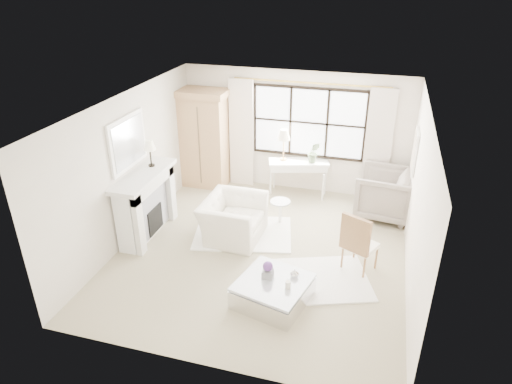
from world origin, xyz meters
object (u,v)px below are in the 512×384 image
console_table (298,178)px  coffee_table (273,292)px  club_armchair (233,219)px  armoire (204,138)px

console_table → coffee_table: size_ratio=1.13×
club_armchair → coffee_table: (1.18, -1.60, -0.21)m
club_armchair → coffee_table: club_armchair is taller
armoire → console_table: 2.30m
console_table → club_armchair: console_table is taller
armoire → club_armchair: armoire is taller
club_armchair → coffee_table: 2.00m
armoire → club_armchair: bearing=-56.1°
console_table → coffee_table: console_table is taller
coffee_table → console_table: bearing=109.4°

